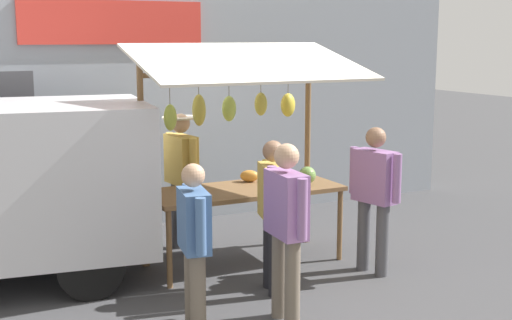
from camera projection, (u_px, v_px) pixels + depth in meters
name	position (u px, v px, depth m)	size (l,w,h in m)	color
ground_plane	(244.00, 262.00, 7.95)	(40.00, 40.00, 0.00)	#424244
street_backdrop	(172.00, 100.00, 9.56)	(9.00, 0.30, 3.40)	#8C939E
market_stall	(245.00, 130.00, 7.72)	(2.50, 1.46, 2.50)	brown
vendor_with_sunhat	(181.00, 170.00, 8.23)	(0.43, 0.71, 1.67)	#4C4C51
shopper_in_striped_shirt	(286.00, 221.00, 6.13)	(0.24, 0.70, 1.65)	#726656
shopper_with_shopping_bag	(194.00, 238.00, 5.96)	(0.29, 0.65, 1.51)	#726656
shopper_with_ponytail	(273.00, 207.00, 6.89)	(0.33, 0.66, 1.56)	#232328
shopper_in_grey_tee	(374.00, 190.00, 7.46)	(0.33, 0.68, 1.62)	#4C4C51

